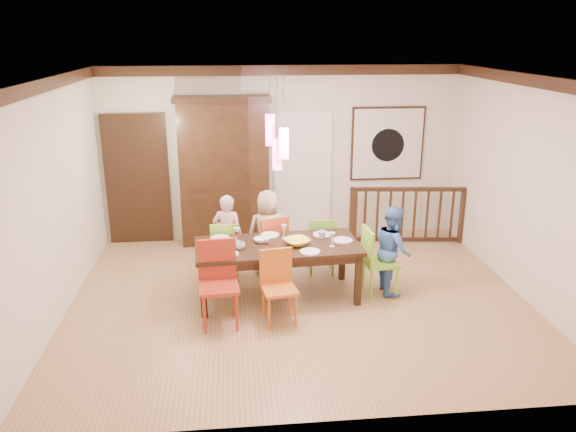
{
  "coord_description": "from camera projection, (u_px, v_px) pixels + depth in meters",
  "views": [
    {
      "loc": [
        -0.83,
        -6.75,
        3.4
      ],
      "look_at": [
        -0.12,
        0.31,
        1.07
      ],
      "focal_mm": 35.0,
      "sensor_mm": 36.0,
      "label": 1
    }
  ],
  "objects": [
    {
      "name": "person_far_left",
      "position": [
        228.0,
        235.0,
        8.1
      ],
      "size": [
        0.5,
        0.39,
        1.21
      ],
      "primitive_type": "imported",
      "rotation": [
        0.0,
        0.0,
        2.88
      ],
      "color": "#FFC2D5",
      "rests_on": "floor"
    },
    {
      "name": "wall_left",
      "position": [
        54.0,
        202.0,
        6.78
      ],
      "size": [
        0.0,
        5.0,
        5.0
      ],
      "primitive_type": "plane",
      "rotation": [
        1.57,
        0.0,
        1.57
      ],
      "color": "beige",
      "rests_on": "floor"
    },
    {
      "name": "wine_glass_b",
      "position": [
        284.0,
        231.0,
        7.55
      ],
      "size": [
        0.08,
        0.08,
        0.19
      ],
      "primitive_type": null,
      "color": "silver",
      "rests_on": "dining_table"
    },
    {
      "name": "dining_table",
      "position": [
        278.0,
        250.0,
        7.38
      ],
      "size": [
        2.2,
        1.11,
        0.75
      ],
      "rotation": [
        0.0,
        0.0,
        0.06
      ],
      "color": "black",
      "rests_on": "floor"
    },
    {
      "name": "napkin",
      "position": [
        278.0,
        252.0,
        7.07
      ],
      "size": [
        0.18,
        0.14,
        0.01
      ],
      "primitive_type": "cube",
      "color": "#D83359",
      "rests_on": "dining_table"
    },
    {
      "name": "painting",
      "position": [
        387.0,
        144.0,
        9.52
      ],
      "size": [
        1.25,
        0.06,
        1.25
      ],
      "color": "black",
      "rests_on": "wall_back"
    },
    {
      "name": "plate_near_mid",
      "position": [
        310.0,
        252.0,
        7.1
      ],
      "size": [
        0.26,
        0.26,
        0.01
      ],
      "primitive_type": "cylinder",
      "color": "white",
      "rests_on": "dining_table"
    },
    {
      "name": "panel_door",
      "position": [
        138.0,
        181.0,
        9.28
      ],
      "size": [
        1.04,
        0.07,
        2.24
      ],
      "primitive_type": "cube",
      "color": "black",
      "rests_on": "wall_back"
    },
    {
      "name": "plate_near_left",
      "position": [
        228.0,
        254.0,
        7.02
      ],
      "size": [
        0.26,
        0.26,
        0.01
      ],
      "primitive_type": "cylinder",
      "color": "white",
      "rests_on": "dining_table"
    },
    {
      "name": "chair_far_right",
      "position": [
        321.0,
        240.0,
        8.21
      ],
      "size": [
        0.42,
        0.42,
        0.87
      ],
      "rotation": [
        0.0,
        0.0,
        3.08
      ],
      "color": "#62A02D",
      "rests_on": "floor"
    },
    {
      "name": "chair_near_mid",
      "position": [
        279.0,
        284.0,
        6.76
      ],
      "size": [
        0.46,
        0.46,
        0.9
      ],
      "rotation": [
        0.0,
        0.0,
        0.15
      ],
      "color": "#C35F18",
      "rests_on": "floor"
    },
    {
      "name": "ceiling",
      "position": [
        300.0,
        77.0,
        6.61
      ],
      "size": [
        6.0,
        6.0,
        0.0
      ],
      "primitive_type": "plane",
      "rotation": [
        3.14,
        0.0,
        0.0
      ],
      "color": "white",
      "rests_on": "wall_back"
    },
    {
      "name": "cup_left",
      "position": [
        240.0,
        246.0,
        7.18
      ],
      "size": [
        0.14,
        0.14,
        0.09
      ],
      "primitive_type": "imported",
      "rotation": [
        0.0,
        0.0,
        0.23
      ],
      "color": "silver",
      "rests_on": "dining_table"
    },
    {
      "name": "crown_molding",
      "position": [
        300.0,
        84.0,
        6.64
      ],
      "size": [
        6.0,
        5.0,
        0.16
      ],
      "primitive_type": null,
      "color": "black",
      "rests_on": "wall_back"
    },
    {
      "name": "chair_far_left",
      "position": [
        226.0,
        245.0,
        8.01
      ],
      "size": [
        0.41,
        0.41,
        0.88
      ],
      "rotation": [
        0.0,
        0.0,
        3.12
      ],
      "color": "#80C837",
      "rests_on": "floor"
    },
    {
      "name": "cup_right",
      "position": [
        322.0,
        235.0,
        7.57
      ],
      "size": [
        0.14,
        0.14,
        0.1
      ],
      "primitive_type": "imported",
      "rotation": [
        0.0,
        0.0,
        0.39
      ],
      "color": "silver",
      "rests_on": "dining_table"
    },
    {
      "name": "floor",
      "position": [
        299.0,
        299.0,
        7.52
      ],
      "size": [
        6.0,
        6.0,
        0.0
      ],
      "primitive_type": "plane",
      "color": "#A47B4F",
      "rests_on": "ground"
    },
    {
      "name": "person_far_mid",
      "position": [
        268.0,
        232.0,
        8.18
      ],
      "size": [
        0.64,
        0.44,
        1.25
      ],
      "primitive_type": "imported",
      "rotation": [
        0.0,
        0.0,
        3.21
      ],
      "color": "#C5B195",
      "rests_on": "floor"
    },
    {
      "name": "wine_glass_d",
      "position": [
        332.0,
        240.0,
        7.26
      ],
      "size": [
        0.08,
        0.08,
        0.19
      ],
      "primitive_type": null,
      "color": "silver",
      "rests_on": "dining_table"
    },
    {
      "name": "plate_end_right",
      "position": [
        343.0,
        240.0,
        7.49
      ],
      "size": [
        0.26,
        0.26,
        0.01
      ],
      "primitive_type": "cylinder",
      "color": "white",
      "rests_on": "dining_table"
    },
    {
      "name": "plate_far_left",
      "position": [
        220.0,
        238.0,
        7.57
      ],
      "size": [
        0.26,
        0.26,
        0.01
      ],
      "primitive_type": "cylinder",
      "color": "white",
      "rests_on": "dining_table"
    },
    {
      "name": "balustrade",
      "position": [
        408.0,
        214.0,
        9.4
      ],
      "size": [
        1.99,
        0.27,
        0.96
      ],
      "rotation": [
        0.0,
        0.0,
        -0.1
      ],
      "color": "black",
      "rests_on": "floor"
    },
    {
      "name": "wall_back",
      "position": [
        282.0,
        154.0,
        9.43
      ],
      "size": [
        6.0,
        0.0,
        6.0
      ],
      "primitive_type": "plane",
      "rotation": [
        1.57,
        0.0,
        0.0
      ],
      "color": "beige",
      "rests_on": "floor"
    },
    {
      "name": "serving_bowl",
      "position": [
        297.0,
        242.0,
        7.34
      ],
      "size": [
        0.43,
        0.43,
        0.08
      ],
      "primitive_type": "imported",
      "rotation": [
        0.0,
        0.0,
        0.43
      ],
      "color": "yellow",
      "rests_on": "dining_table"
    },
    {
      "name": "person_end_right",
      "position": [
        393.0,
        249.0,
        7.58
      ],
      "size": [
        0.47,
        0.59,
        1.21
      ],
      "primitive_type": "imported",
      "rotation": [
        0.0,
        0.0,
        1.56
      ],
      "color": "#4678C6",
      "rests_on": "floor"
    },
    {
      "name": "china_hutch",
      "position": [
        225.0,
        171.0,
        9.21
      ],
      "size": [
        1.55,
        0.46,
        2.45
      ],
      "color": "black",
      "rests_on": "floor"
    },
    {
      "name": "chair_near_left",
      "position": [
        219.0,
        280.0,
        6.67
      ],
      "size": [
        0.5,
        0.5,
        1.04
      ],
      "rotation": [
        0.0,
        0.0,
        0.08
      ],
      "color": "maroon",
      "rests_on": "floor"
    },
    {
      "name": "small_bowl",
      "position": [
        261.0,
        240.0,
        7.42
      ],
      "size": [
        0.21,
        0.21,
        0.06
      ],
      "primitive_type": "imported",
      "rotation": [
        0.0,
        0.0,
        0.16
      ],
      "color": "white",
      "rests_on": "dining_table"
    },
    {
      "name": "white_doorway",
      "position": [
        303.0,
        177.0,
        9.55
      ],
      "size": [
        0.97,
        0.05,
        2.22
      ],
      "primitive_type": "cube",
      "color": "silver",
      "rests_on": "wall_back"
    },
    {
      "name": "wine_glass_c",
      "position": [
        267.0,
        246.0,
        7.06
      ],
      "size": [
        0.08,
        0.08,
        0.19
      ],
      "primitive_type": null,
      "color": "#590C19",
      "rests_on": "dining_table"
    },
    {
      "name": "plate_far_mid",
      "position": [
        270.0,
        235.0,
        7.68
      ],
      "size": [
        0.26,
        0.26,
        0.01
      ],
      "primitive_type": "cylinder",
      "color": "white",
      "rests_on": "dining_table"
    },
    {
      "name": "chair_far_mid",
      "position": [
        271.0,
        240.0,
        8.17
      ],
      "size": [
        0.52,
        0.52,
        0.91
      ],
      "rotation": [
        0.0,
        0.0,
        3.44
      ],
      "color": "#CE4821",
      "rests_on": "floor"
    },
    {
      "name": "plate_far_right",
      "position": [
        322.0,
        234.0,
        7.7
      ],
      "size": [
        0.26,
        0.26,
        0.01
      ],
      "primitive_type": "cylinder",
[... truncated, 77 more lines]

